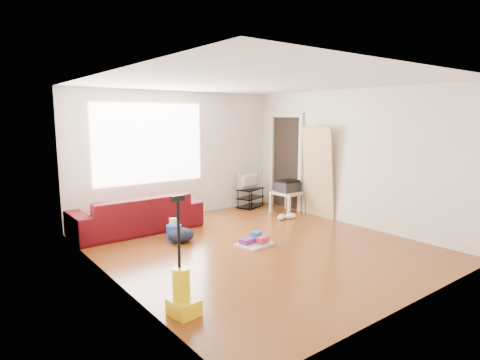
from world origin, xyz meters
TOP-DOWN VIEW (x-y plane):
  - room at (0.07, 0.15)m, footprint 4.51×5.01m
  - sofa at (-1.14, 1.95)m, footprint 2.23×0.87m
  - tv_stand at (1.65, 2.22)m, footprint 0.70×0.53m
  - tv at (1.65, 2.22)m, footprint 0.59×0.08m
  - side_table at (1.95, 1.34)m, footprint 0.60×0.60m
  - printer at (1.95, 1.34)m, footprint 0.47×0.36m
  - bucket at (-0.87, 1.10)m, footprint 0.30×0.30m
  - toilet_paper at (-0.88, 1.11)m, footprint 0.12×0.12m
  - cleaning_tray at (0.00, 0.08)m, footprint 0.56×0.48m
  - backpack at (-0.84, 0.91)m, footprint 0.49×0.43m
  - sneakers at (1.53, 0.96)m, footprint 0.48×0.25m
  - vacuum at (-2.00, -1.20)m, footprint 0.29×0.32m
  - door_panel at (2.13, 0.69)m, footprint 0.23×0.73m

SIDE VIEW (x-z plane):
  - sofa at x=-1.14m, z-range -0.33..0.33m
  - bucket at x=-0.87m, z-range -0.12..0.12m
  - backpack at x=-0.84m, z-range -0.12..0.12m
  - door_panel at x=2.13m, z-range -0.91..0.91m
  - sneakers at x=1.53m, z-range 0.00..0.11m
  - cleaning_tray at x=0.00m, z-range -0.04..0.15m
  - toilet_paper at x=-0.88m, z-range 0.12..0.24m
  - tv_stand at x=1.65m, z-range 0.01..0.44m
  - vacuum at x=-2.00m, z-range -0.39..0.84m
  - side_table at x=1.95m, z-range 0.15..0.61m
  - printer at x=1.95m, z-range 0.45..0.69m
  - tv at x=1.65m, z-range 0.43..0.77m
  - room at x=0.07m, z-range 0.00..2.51m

